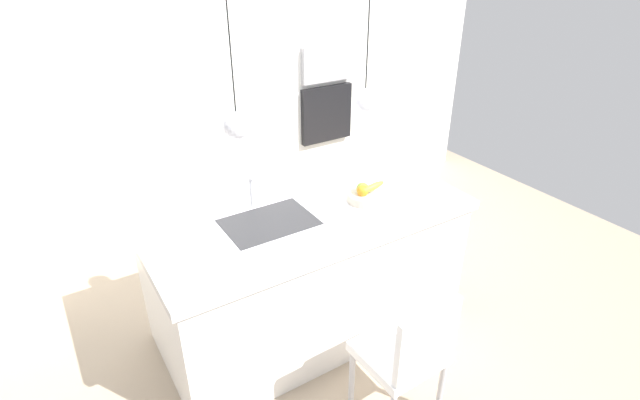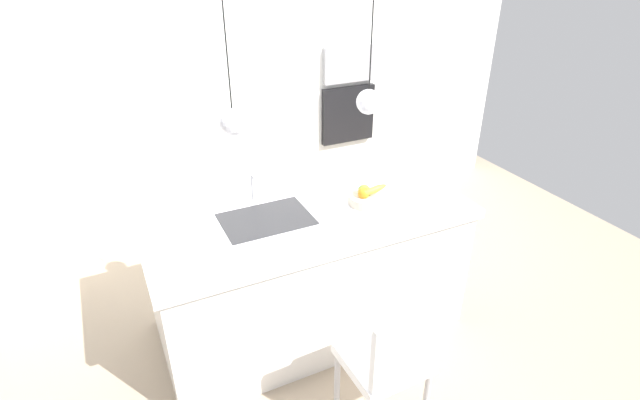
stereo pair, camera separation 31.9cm
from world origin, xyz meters
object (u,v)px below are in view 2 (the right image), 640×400
(microwave, at_px, (349,64))
(chair_near, at_px, (390,359))
(oven, at_px, (348,114))
(fruit_bowl, at_px, (367,197))

(microwave, bearing_deg, chair_near, -113.57)
(oven, height_order, chair_near, oven)
(microwave, distance_m, oven, 0.50)
(fruit_bowl, height_order, oven, oven)
(fruit_bowl, relative_size, chair_near, 0.29)
(chair_near, bearing_deg, oven, 66.43)
(fruit_bowl, xyz_separation_m, microwave, (0.76, 1.67, 0.46))
(fruit_bowl, xyz_separation_m, chair_near, (-0.36, -0.89, -0.48))
(chair_near, bearing_deg, microwave, 66.43)
(fruit_bowl, height_order, microwave, microwave)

